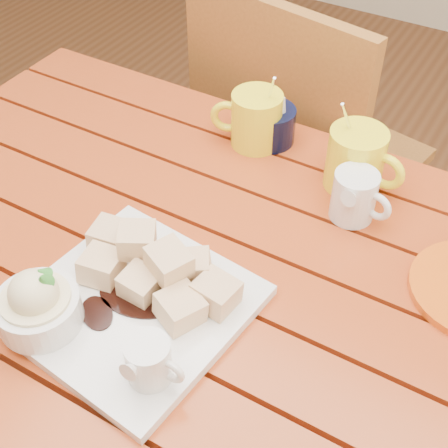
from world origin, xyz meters
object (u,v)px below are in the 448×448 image
Objects in this scene: chair_far at (297,154)px; table at (191,297)px; coffee_mug_left at (255,119)px; coffee_mug_right at (357,159)px; dessert_plate at (111,300)px.

table is at bearing 107.96° from chair_far.
chair_far reaches higher than coffee_mug_left.
coffee_mug_left is 0.95× the size of coffee_mug_right.
coffee_mug_right reaches higher than dessert_plate.
coffee_mug_left is 0.16× the size of chair_far.
chair_far reaches higher than table.
chair_far is (-0.05, 0.74, -0.26)m from dessert_plate.
coffee_mug_right is (0.20, -0.02, 0.00)m from coffee_mug_left.
coffee_mug_left is (-0.02, 0.45, 0.02)m from dessert_plate.
dessert_plate is at bearing -107.49° from coffee_mug_left.
dessert_plate is 0.47m from coffee_mug_right.
chair_far is at bearing 97.19° from table.
coffee_mug_left reaches higher than table.
coffee_mug_left is at bearing 106.05° from chair_far.
table is 3.77× the size of dessert_plate.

